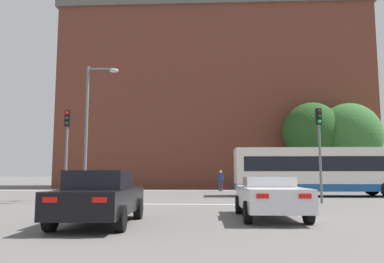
{
  "coord_description": "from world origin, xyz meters",
  "views": [
    {
      "loc": [
        0.61,
        -2.33,
        1.39
      ],
      "look_at": [
        -0.43,
        19.8,
        3.91
      ],
      "focal_mm": 35.0,
      "sensor_mm": 36.0,
      "label": 1
    }
  ],
  "objects_px": {
    "street_lamp_junction": "(92,118)",
    "pedestrian_walking_east": "(326,179)",
    "pedestrian_waiting": "(221,179)",
    "bus_crossing_lead": "(323,170)",
    "traffic_light_near_left": "(67,141)",
    "car_roadster_right": "(269,196)",
    "car_saloon_left": "(100,197)",
    "traffic_light_near_right": "(319,139)"
  },
  "relations": [
    {
      "from": "bus_crossing_lead",
      "to": "pedestrian_waiting",
      "type": "xyz_separation_m",
      "value": [
        -6.3,
        6.56,
        -0.64
      ]
    },
    {
      "from": "street_lamp_junction",
      "to": "pedestrian_walking_east",
      "type": "bearing_deg",
      "value": 37.23
    },
    {
      "from": "car_roadster_right",
      "to": "pedestrian_waiting",
      "type": "distance_m",
      "value": 18.62
    },
    {
      "from": "traffic_light_near_right",
      "to": "street_lamp_junction",
      "type": "distance_m",
      "value": 11.92
    },
    {
      "from": "bus_crossing_lead",
      "to": "traffic_light_near_right",
      "type": "relative_size",
      "value": 2.43
    },
    {
      "from": "traffic_light_near_right",
      "to": "street_lamp_junction",
      "type": "height_order",
      "value": "street_lamp_junction"
    },
    {
      "from": "car_saloon_left",
      "to": "traffic_light_near_right",
      "type": "height_order",
      "value": "traffic_light_near_right"
    },
    {
      "from": "traffic_light_near_right",
      "to": "street_lamp_junction",
      "type": "xyz_separation_m",
      "value": [
        -11.75,
        1.44,
        1.35
      ]
    },
    {
      "from": "car_saloon_left",
      "to": "pedestrian_waiting",
      "type": "relative_size",
      "value": 2.63
    },
    {
      "from": "car_roadster_right",
      "to": "traffic_light_near_right",
      "type": "xyz_separation_m",
      "value": [
        3.46,
        6.28,
        2.38
      ]
    },
    {
      "from": "bus_crossing_lead",
      "to": "car_saloon_left",
      "type": "bearing_deg",
      "value": 143.31
    },
    {
      "from": "car_roadster_right",
      "to": "bus_crossing_lead",
      "type": "distance_m",
      "value": 13.18
    },
    {
      "from": "car_saloon_left",
      "to": "car_roadster_right",
      "type": "bearing_deg",
      "value": 17.54
    },
    {
      "from": "car_roadster_right",
      "to": "traffic_light_near_right",
      "type": "bearing_deg",
      "value": 60.32
    },
    {
      "from": "pedestrian_waiting",
      "to": "street_lamp_junction",
      "type": "bearing_deg",
      "value": -114.07
    },
    {
      "from": "bus_crossing_lead",
      "to": "pedestrian_waiting",
      "type": "bearing_deg",
      "value": 43.84
    },
    {
      "from": "traffic_light_near_right",
      "to": "pedestrian_walking_east",
      "type": "xyz_separation_m",
      "value": [
        4.45,
        13.75,
        -2.11
      ]
    },
    {
      "from": "car_saloon_left",
      "to": "pedestrian_waiting",
      "type": "distance_m",
      "value": 20.69
    },
    {
      "from": "car_roadster_right",
      "to": "pedestrian_walking_east",
      "type": "bearing_deg",
      "value": 67.64
    },
    {
      "from": "car_saloon_left",
      "to": "bus_crossing_lead",
      "type": "distance_m",
      "value": 17.16
    },
    {
      "from": "traffic_light_near_right",
      "to": "car_roadster_right",
      "type": "bearing_deg",
      "value": -118.89
    },
    {
      "from": "street_lamp_junction",
      "to": "pedestrian_walking_east",
      "type": "xyz_separation_m",
      "value": [
        16.2,
        12.31,
        -3.47
      ]
    },
    {
      "from": "bus_crossing_lead",
      "to": "pedestrian_walking_east",
      "type": "height_order",
      "value": "bus_crossing_lead"
    },
    {
      "from": "traffic_light_near_left",
      "to": "pedestrian_walking_east",
      "type": "height_order",
      "value": "traffic_light_near_left"
    },
    {
      "from": "traffic_light_near_right",
      "to": "bus_crossing_lead",
      "type": "bearing_deg",
      "value": 72.2
    },
    {
      "from": "pedestrian_waiting",
      "to": "pedestrian_walking_east",
      "type": "height_order",
      "value": "pedestrian_waiting"
    },
    {
      "from": "street_lamp_junction",
      "to": "traffic_light_near_left",
      "type": "bearing_deg",
      "value": -108.59
    },
    {
      "from": "bus_crossing_lead",
      "to": "traffic_light_near_left",
      "type": "height_order",
      "value": "traffic_light_near_left"
    },
    {
      "from": "traffic_light_near_right",
      "to": "pedestrian_walking_east",
      "type": "height_order",
      "value": "traffic_light_near_right"
    },
    {
      "from": "car_saloon_left",
      "to": "bus_crossing_lead",
      "type": "height_order",
      "value": "bus_crossing_lead"
    },
    {
      "from": "traffic_light_near_right",
      "to": "pedestrian_walking_east",
      "type": "bearing_deg",
      "value": 72.05
    },
    {
      "from": "car_roadster_right",
      "to": "traffic_light_near_left",
      "type": "xyz_separation_m",
      "value": [
        -8.91,
        5.88,
        2.34
      ]
    },
    {
      "from": "traffic_light_near_right",
      "to": "car_saloon_left",
      "type": "bearing_deg",
      "value": -136.4
    },
    {
      "from": "car_saloon_left",
      "to": "traffic_light_near_left",
      "type": "height_order",
      "value": "traffic_light_near_left"
    },
    {
      "from": "pedestrian_walking_east",
      "to": "car_saloon_left",
      "type": "bearing_deg",
      "value": -22.21
    },
    {
      "from": "pedestrian_walking_east",
      "to": "pedestrian_waiting",
      "type": "bearing_deg",
      "value": -72.45
    },
    {
      "from": "street_lamp_junction",
      "to": "pedestrian_waiting",
      "type": "distance_m",
      "value": 13.54
    },
    {
      "from": "car_roadster_right",
      "to": "street_lamp_junction",
      "type": "height_order",
      "value": "street_lamp_junction"
    },
    {
      "from": "pedestrian_waiting",
      "to": "car_saloon_left",
      "type": "bearing_deg",
      "value": -91.19
    },
    {
      "from": "pedestrian_walking_east",
      "to": "bus_crossing_lead",
      "type": "bearing_deg",
      "value": -9.68
    },
    {
      "from": "bus_crossing_lead",
      "to": "traffic_light_near_right",
      "type": "height_order",
      "value": "traffic_light_near_right"
    },
    {
      "from": "car_saloon_left",
      "to": "car_roadster_right",
      "type": "distance_m",
      "value": 5.23
    }
  ]
}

